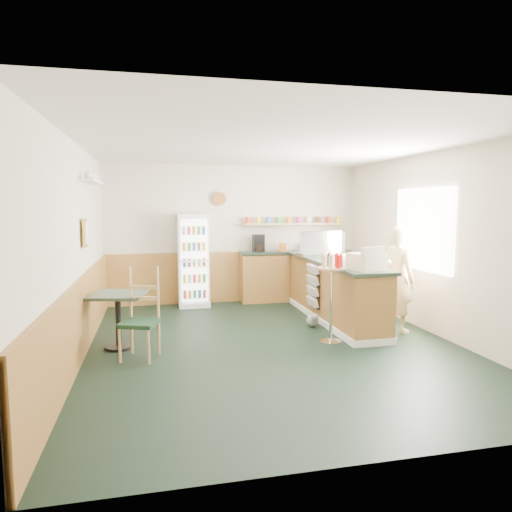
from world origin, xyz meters
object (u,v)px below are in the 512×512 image
object	(u,v)px
cash_register	(366,262)
cafe_table	(118,310)
condiment_stand	(331,285)
drinks_fridge	(193,260)
cafe_chair	(139,310)
display_case	(321,244)
shopkeeper	(398,279)

from	to	relation	value
cash_register	cafe_table	bearing A→B (deg)	160.69
condiment_stand	cafe_table	xyz separation A→B (m)	(-2.88, 0.38, -0.29)
drinks_fridge	cafe_chair	bearing A→B (deg)	-107.89
cash_register	condiment_stand	distance (m)	0.61
cash_register	condiment_stand	bearing A→B (deg)	167.91
drinks_fridge	cash_register	world-z (taller)	drinks_fridge
cafe_table	drinks_fridge	bearing A→B (deg)	63.65
cash_register	cafe_chair	distance (m)	3.16
cafe_chair	drinks_fridge	bearing A→B (deg)	91.89
cash_register	cafe_table	size ratio (longest dim) A/B	0.52
cafe_chair	cash_register	bearing A→B (deg)	20.63
display_case	shopkeeper	world-z (taller)	shopkeeper
drinks_fridge	display_case	xyz separation A→B (m)	(2.19, -1.00, 0.35)
cafe_table	cafe_chair	size ratio (longest dim) A/B	0.72
shopkeeper	cafe_table	size ratio (longest dim) A/B	1.97
display_case	cash_register	distance (m)	1.81
display_case	shopkeeper	size ratio (longest dim) A/B	0.48
drinks_fridge	cafe_table	size ratio (longest dim) A/B	2.15
display_case	drinks_fridge	bearing A→B (deg)	155.47
cafe_chair	condiment_stand	bearing A→B (deg)	20.58
cash_register	display_case	bearing A→B (deg)	76.83
display_case	cafe_chair	size ratio (longest dim) A/B	0.68
shopkeeper	cafe_chair	bearing A→B (deg)	81.68
drinks_fridge	cafe_chair	world-z (taller)	drinks_fridge
display_case	cash_register	bearing A→B (deg)	-90.00
shopkeeper	condiment_stand	xyz separation A→B (m)	(-1.22, -0.34, 0.01)
shopkeeper	condiment_stand	world-z (taller)	shopkeeper
display_case	condiment_stand	bearing A→B (deg)	-106.02
display_case	condiment_stand	world-z (taller)	display_case
cafe_table	shopkeeper	bearing A→B (deg)	-0.43
drinks_fridge	cafe_chair	distance (m)	3.01
condiment_stand	cafe_table	world-z (taller)	condiment_stand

